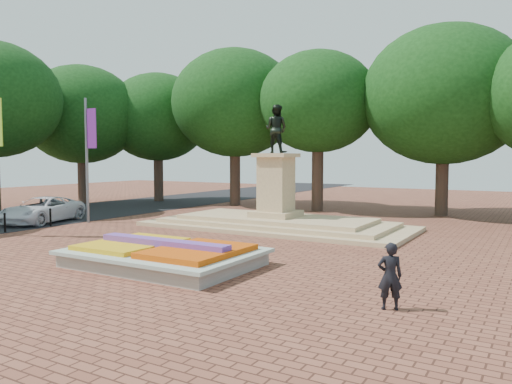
{
  "coord_description": "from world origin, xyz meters",
  "views": [
    {
      "loc": [
        12.22,
        -14.89,
        3.7
      ],
      "look_at": [
        1.35,
        3.63,
        2.2
      ],
      "focal_mm": 35.0,
      "sensor_mm": 36.0,
      "label": 1
    }
  ],
  "objects": [
    {
      "name": "flower_bed",
      "position": [
        1.03,
        -2.0,
        0.38
      ],
      "size": [
        6.3,
        4.3,
        0.91
      ],
      "color": "gray",
      "rests_on": "ground"
    },
    {
      "name": "monument",
      "position": [
        0.0,
        8.0,
        0.88
      ],
      "size": [
        14.0,
        6.0,
        6.4
      ],
      "color": "tan",
      "rests_on": "ground"
    },
    {
      "name": "van",
      "position": [
        -12.41,
        3.15,
        0.73
      ],
      "size": [
        3.63,
        5.66,
        1.45
      ],
      "primitive_type": "imported",
      "rotation": [
        0.0,
        0.0,
        0.25
      ],
      "color": "white",
      "rests_on": "ground"
    },
    {
      "name": "asphalt_street",
      "position": [
        -15.0,
        5.0,
        0.01
      ],
      "size": [
        9.0,
        90.0,
        0.02
      ],
      "primitive_type": "cube",
      "color": "black",
      "rests_on": "ground"
    },
    {
      "name": "tree_row_back",
      "position": [
        2.33,
        18.0,
        6.67
      ],
      "size": [
        44.8,
        8.8,
        10.43
      ],
      "color": "#38271F",
      "rests_on": "ground"
    },
    {
      "name": "ground",
      "position": [
        0.0,
        0.0,
        0.0
      ],
      "size": [
        90.0,
        90.0,
        0.0
      ],
      "primitive_type": "plane",
      "color": "brown",
      "rests_on": "ground"
    },
    {
      "name": "pedestrian",
      "position": [
        9.0,
        -2.98,
        0.83
      ],
      "size": [
        0.72,
        0.62,
        1.65
      ],
      "primitive_type": "imported",
      "rotation": [
        0.0,
        0.0,
        3.61
      ],
      "color": "black",
      "rests_on": "ground"
    }
  ]
}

